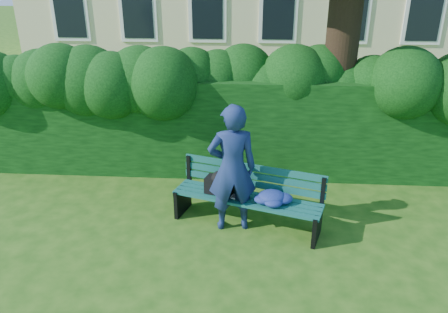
{
  "coord_description": "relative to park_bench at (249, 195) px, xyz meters",
  "views": [
    {
      "loc": [
        0.41,
        -5.49,
        3.6
      ],
      "look_at": [
        0.0,
        0.6,
        0.95
      ],
      "focal_mm": 35.0,
      "sensor_mm": 36.0,
      "label": 1
    }
  ],
  "objects": [
    {
      "name": "man_reading",
      "position": [
        -0.25,
        -0.09,
        0.46
      ],
      "size": [
        0.76,
        0.56,
        1.92
      ],
      "primitive_type": "imported",
      "rotation": [
        0.0,
        0.0,
        3.29
      ],
      "color": "navy",
      "rests_on": "ground"
    },
    {
      "name": "park_bench",
      "position": [
        0.0,
        0.0,
        0.0
      ],
      "size": [
        2.28,
        1.2,
        0.89
      ],
      "rotation": [
        0.0,
        0.0,
        -0.31
      ],
      "color": "#115155",
      "rests_on": "ground"
    },
    {
      "name": "ground",
      "position": [
        -0.4,
        -0.23,
        -0.5
      ],
      "size": [
        80.0,
        80.0,
        0.0
      ],
      "primitive_type": "plane",
      "color": "#204F12",
      "rests_on": "ground"
    },
    {
      "name": "hedge",
      "position": [
        -0.4,
        1.97,
        0.4
      ],
      "size": [
        10.0,
        1.0,
        1.8
      ],
      "color": "black",
      "rests_on": "ground"
    }
  ]
}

